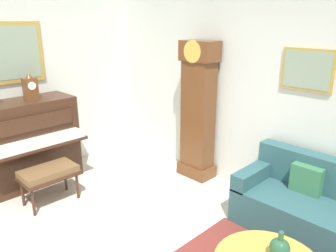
% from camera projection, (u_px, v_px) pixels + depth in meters
% --- Properties ---
extents(wall_back, '(5.30, 0.13, 2.80)m').
position_uv_depth(wall_back, '(251.00, 90.00, 4.42)').
color(wall_back, silver).
rests_on(wall_back, ground_plane).
extents(piano, '(0.87, 1.44, 1.23)m').
position_uv_depth(piano, '(25.00, 143.00, 4.71)').
color(piano, '#3D2316').
rests_on(piano, ground_plane).
extents(piano_bench, '(0.42, 0.70, 0.48)m').
position_uv_depth(piano_bench, '(49.00, 174.00, 4.27)').
color(piano_bench, '#3D2316').
rests_on(piano_bench, ground_plane).
extents(grandfather_clock, '(0.52, 0.34, 2.03)m').
position_uv_depth(grandfather_clock, '(198.00, 115.00, 4.86)').
color(grandfather_clock, brown).
rests_on(grandfather_clock, ground_plane).
extents(couch, '(1.90, 0.80, 0.84)m').
position_uv_depth(couch, '(327.00, 213.00, 3.57)').
color(couch, '#2D565B').
rests_on(couch, ground_plane).
extents(mantel_clock, '(0.13, 0.18, 0.38)m').
position_uv_depth(mantel_clock, '(30.00, 87.00, 4.59)').
color(mantel_clock, brown).
rests_on(mantel_clock, piano).
extents(green_jug, '(0.17, 0.17, 0.24)m').
position_uv_depth(green_jug, '(280.00, 248.00, 2.73)').
color(green_jug, '#234C33').
rests_on(green_jug, coffee_table).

